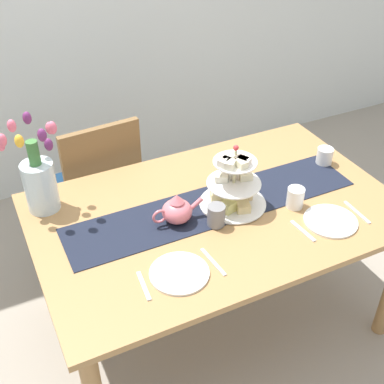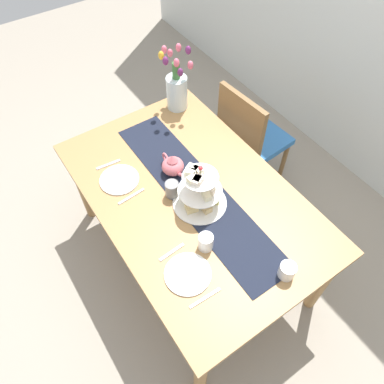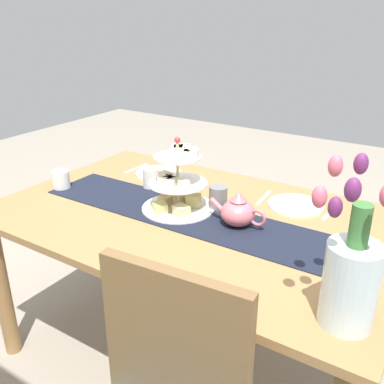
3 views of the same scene
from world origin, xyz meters
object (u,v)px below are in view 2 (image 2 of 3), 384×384
teapot (173,165)px  cream_jug (287,271)px  tiered_cake_stand (200,191)px  mug_grey (172,189)px  dinner_plate_right (188,274)px  knife_left (131,196)px  tulip_vase (177,88)px  knife_right (205,298)px  mug_white_text (206,242)px  fork_left (108,164)px  dinner_plate_left (119,180)px  fork_right (172,252)px  chair_left (249,136)px  dining_table (191,203)px

teapot → cream_jug: (0.86, 0.10, -0.02)m
tiered_cake_stand → mug_grey: size_ratio=3.20×
cream_jug → dinner_plate_right: (-0.27, -0.39, -0.04)m
knife_left → tulip_vase: bearing=128.7°
cream_jug → knife_right: cream_jug is taller
tiered_cake_stand → dinner_plate_right: size_ratio=1.32×
dinner_plate_right → mug_white_text: bearing=115.3°
tiered_cake_stand → mug_grey: bearing=-145.1°
tiered_cake_stand → dinner_plate_right: bearing=-42.6°
fork_left → knife_right: same height
teapot → mug_white_text: teapot is taller
dinner_plate_left → cream_jug: bearing=21.7°
fork_left → mug_grey: 0.46m
fork_right → tulip_vase: bearing=145.7°
cream_jug → dinner_plate_left: size_ratio=0.37×
chair_left → dinner_plate_left: size_ratio=3.96×
fork_left → fork_right: bearing=0.0°
knife_right → mug_grey: size_ratio=1.79×
fork_right → knife_right: size_ratio=0.88×
tulip_vase → fork_right: size_ratio=2.90×
tiered_cake_stand → fork_left: size_ratio=2.03×
cream_jug → knife_right: size_ratio=0.50×
fork_left → dinner_plate_right: 0.86m
tulip_vase → knife_right: (1.23, -0.64, -0.15)m
tiered_cake_stand → cream_jug: 0.60m
knife_right → mug_grey: (-0.60, 0.20, 0.05)m
dinner_plate_left → knife_right: size_ratio=1.35×
dining_table → knife_right: (0.54, -0.29, 0.10)m
dining_table → chair_left: (-0.34, 0.74, -0.13)m
dinner_plate_left → fork_right: bearing=0.0°
chair_left → cream_jug: bearing=-32.5°
dinner_plate_left → mug_white_text: mug_white_text is taller
fork_left → mug_grey: mug_grey is taller
dinner_plate_left → dinner_plate_right: (0.72, 0.00, 0.00)m
tulip_vase → dinner_plate_left: (0.37, -0.64, -0.15)m
dinner_plate_right → fork_right: size_ratio=1.53×
tulip_vase → fork_right: tulip_vase is taller
dining_table → teapot: size_ratio=6.74×
teapot → dinner_plate_right: bearing=-26.3°
knife_left → knife_right: size_ratio=1.00×
tiered_cake_stand → chair_left: bearing=119.6°
teapot → tulip_vase: (-0.49, 0.35, 0.10)m
teapot → mug_grey: 0.17m
teapot → tulip_vase: tulip_vase is taller
dining_table → fork_right: 0.40m
dining_table → tiered_cake_stand: 0.22m
dinner_plate_left → knife_right: bearing=0.0°
mug_grey → mug_white_text: bearing=-5.8°
dinner_plate_right → mug_white_text: mug_white_text is taller
fork_left → mug_white_text: 0.80m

